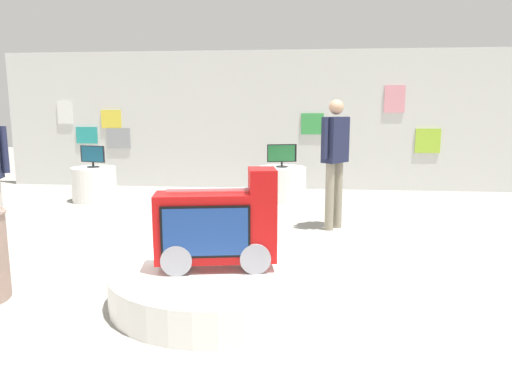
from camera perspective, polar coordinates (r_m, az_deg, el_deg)
The scene contains 9 objects.
ground_plane at distance 4.89m, azimuth -7.45°, elevation -10.00°, with size 30.00×30.00×0.00m, color gray.
back_wall_display at distance 10.03m, azimuth -0.41°, elevation 8.45°, with size 10.53×0.13×2.81m.
main_display_pedestal at distance 4.29m, azimuth -4.68°, elevation -10.81°, with size 1.82×1.82×0.29m, color white.
novelty_firetruck_tv at distance 4.13m, azimuth -4.51°, elevation -4.43°, with size 1.06×0.54×0.87m.
display_pedestal_left_rear at distance 9.15m, azimuth -18.59°, elevation 0.89°, with size 0.78×0.78×0.61m, color white.
tv_on_left_rear at distance 9.09m, azimuth -18.78°, elevation 4.10°, with size 0.49×0.21×0.39m.
display_pedestal_center_rear at distance 8.72m, azimuth 3.05°, elevation 0.97°, with size 0.88×0.88×0.61m, color white.
tv_on_center_rear at distance 8.65m, azimuth 3.07°, elevation 4.44°, with size 0.52×0.21×0.41m.
shopper_browsing_near_truck at distance 6.65m, azimuth 9.33°, elevation 4.48°, with size 0.39×0.46×1.77m.
Camera 1 is at (1.09, -4.47, 1.66)m, focal length 33.79 mm.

